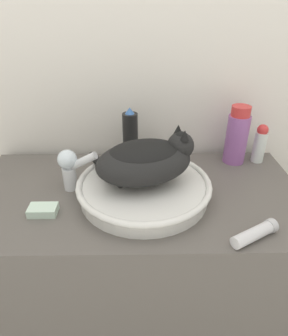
{
  "coord_description": "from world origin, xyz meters",
  "views": [
    {
      "loc": [
        0.01,
        -0.53,
        1.36
      ],
      "look_at": [
        0.03,
        0.24,
        0.92
      ],
      "focal_mm": 32.0,
      "sensor_mm": 36.0,
      "label": 1
    }
  ],
  "objects_px": {
    "cat": "(146,159)",
    "faucet": "(70,166)",
    "hairspray_can_black": "(130,138)",
    "soap_bar": "(43,210)",
    "mouthwash_bottle": "(237,136)",
    "deodorant_stick": "(260,143)",
    "cream_tube": "(255,233)"
  },
  "relations": [
    {
      "from": "hairspray_can_black",
      "to": "mouthwash_bottle",
      "type": "relative_size",
      "value": 0.99
    },
    {
      "from": "mouthwash_bottle",
      "to": "soap_bar",
      "type": "xyz_separation_m",
      "value": [
        -0.64,
        -0.31,
        -0.09
      ]
    },
    {
      "from": "mouthwash_bottle",
      "to": "cream_tube",
      "type": "height_order",
      "value": "mouthwash_bottle"
    },
    {
      "from": "mouthwash_bottle",
      "to": "hairspray_can_black",
      "type": "bearing_deg",
      "value": 180.0
    },
    {
      "from": "faucet",
      "to": "soap_bar",
      "type": "xyz_separation_m",
      "value": [
        -0.06,
        -0.13,
        -0.07
      ]
    },
    {
      "from": "faucet",
      "to": "hairspray_can_black",
      "type": "height_order",
      "value": "hairspray_can_black"
    },
    {
      "from": "mouthwash_bottle",
      "to": "soap_bar",
      "type": "relative_size",
      "value": 2.68
    },
    {
      "from": "deodorant_stick",
      "to": "cream_tube",
      "type": "distance_m",
      "value": 0.45
    },
    {
      "from": "mouthwash_bottle",
      "to": "cream_tube",
      "type": "xyz_separation_m",
      "value": [
        -0.06,
        -0.42,
        -0.09
      ]
    },
    {
      "from": "mouthwash_bottle",
      "to": "deodorant_stick",
      "type": "bearing_deg",
      "value": 0.0
    },
    {
      "from": "hairspray_can_black",
      "to": "cream_tube",
      "type": "relative_size",
      "value": 1.52
    },
    {
      "from": "deodorant_stick",
      "to": "cream_tube",
      "type": "bearing_deg",
      "value": -109.71
    },
    {
      "from": "faucet",
      "to": "hairspray_can_black",
      "type": "distance_m",
      "value": 0.26
    },
    {
      "from": "cream_tube",
      "to": "soap_bar",
      "type": "xyz_separation_m",
      "value": [
        -0.58,
        0.11,
        -0.0
      ]
    },
    {
      "from": "cream_tube",
      "to": "soap_bar",
      "type": "bearing_deg",
      "value": 168.94
    },
    {
      "from": "soap_bar",
      "to": "faucet",
      "type": "bearing_deg",
      "value": 64.73
    },
    {
      "from": "cream_tube",
      "to": "mouthwash_bottle",
      "type": "bearing_deg",
      "value": 81.83
    },
    {
      "from": "cat",
      "to": "soap_bar",
      "type": "height_order",
      "value": "cat"
    },
    {
      "from": "deodorant_stick",
      "to": "soap_bar",
      "type": "xyz_separation_m",
      "value": [
        -0.73,
        -0.31,
        -0.06
      ]
    },
    {
      "from": "hairspray_can_black",
      "to": "cream_tube",
      "type": "distance_m",
      "value": 0.54
    },
    {
      "from": "deodorant_stick",
      "to": "hairspray_can_black",
      "type": "bearing_deg",
      "value": 180.0
    },
    {
      "from": "cat",
      "to": "cream_tube",
      "type": "height_order",
      "value": "cat"
    },
    {
      "from": "cat",
      "to": "cream_tube",
      "type": "relative_size",
      "value": 2.52
    },
    {
      "from": "faucet",
      "to": "mouthwash_bottle",
      "type": "distance_m",
      "value": 0.6
    },
    {
      "from": "cat",
      "to": "faucet",
      "type": "xyz_separation_m",
      "value": [
        -0.24,
        0.04,
        -0.04
      ]
    },
    {
      "from": "soap_bar",
      "to": "cat",
      "type": "bearing_deg",
      "value": 16.39
    },
    {
      "from": "cat",
      "to": "soap_bar",
      "type": "bearing_deg",
      "value": 179.06
    },
    {
      "from": "cat",
      "to": "deodorant_stick",
      "type": "xyz_separation_m",
      "value": [
        0.43,
        0.22,
        -0.06
      ]
    },
    {
      "from": "hairspray_can_black",
      "to": "soap_bar",
      "type": "height_order",
      "value": "hairspray_can_black"
    },
    {
      "from": "faucet",
      "to": "soap_bar",
      "type": "distance_m",
      "value": 0.16
    },
    {
      "from": "cream_tube",
      "to": "soap_bar",
      "type": "distance_m",
      "value": 0.59
    },
    {
      "from": "hairspray_can_black",
      "to": "cream_tube",
      "type": "bearing_deg",
      "value": -52.03
    }
  ]
}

